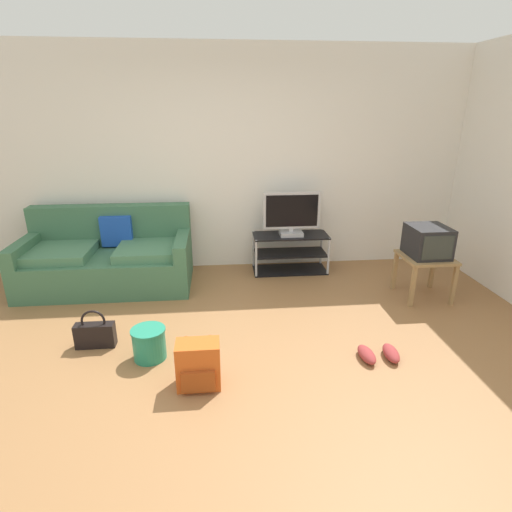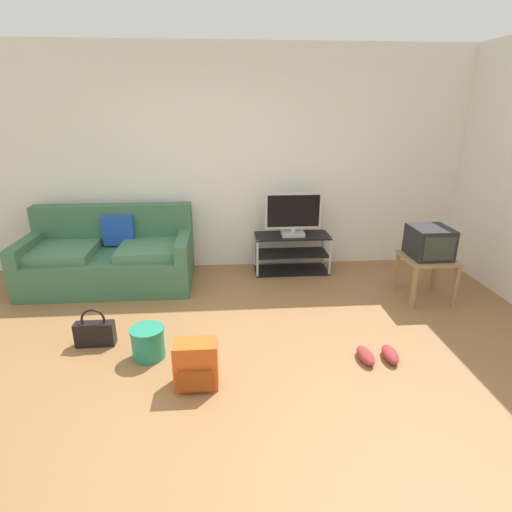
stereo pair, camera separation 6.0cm
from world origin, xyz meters
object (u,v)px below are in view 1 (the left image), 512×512
object	(u,v)px
couch	(109,258)
handbag	(95,334)
tv_stand	(290,253)
backpack	(198,365)
flat_tv	(292,214)
cleaning_bucket	(149,343)
sneakers_pair	(379,354)
crt_tv	(428,241)
side_table	(425,263)

from	to	relation	value
couch	handbag	distance (m)	1.42
tv_stand	backpack	size ratio (longest dim) A/B	2.55
tv_stand	flat_tv	xyz separation A→B (m)	(-0.00, -0.02, 0.51)
cleaning_bucket	sneakers_pair	distance (m)	1.92
couch	crt_tv	xyz separation A→B (m)	(3.51, -0.67, 0.32)
crt_tv	flat_tv	bearing A→B (deg)	147.10
flat_tv	cleaning_bucket	distance (m)	2.42
side_table	couch	bearing A→B (deg)	168.94
couch	handbag	bearing A→B (deg)	-82.20
couch	side_table	bearing A→B (deg)	-11.06
couch	cleaning_bucket	xyz separation A→B (m)	(0.69, -1.61, -0.17)
couch	tv_stand	bearing A→B (deg)	5.43
flat_tv	sneakers_pair	world-z (taller)	flat_tv
flat_tv	couch	bearing A→B (deg)	-175.15
side_table	sneakers_pair	world-z (taller)	side_table
crt_tv	handbag	distance (m)	3.44
couch	tv_stand	xyz separation A→B (m)	(2.19, 0.21, -0.08)
handbag	side_table	bearing A→B (deg)	11.96
handbag	crt_tv	bearing A→B (deg)	12.23
side_table	crt_tv	xyz separation A→B (m)	(0.00, 0.02, 0.24)
couch	backpack	world-z (taller)	couch
cleaning_bucket	crt_tv	bearing A→B (deg)	18.50
side_table	crt_tv	world-z (taller)	crt_tv
tv_stand	backpack	distance (m)	2.47
crt_tv	backpack	size ratio (longest dim) A/B	1.19
tv_stand	handbag	xyz separation A→B (m)	(-2.00, -1.60, -0.12)
handbag	sneakers_pair	xyz separation A→B (m)	(2.40, -0.42, -0.08)
tv_stand	handbag	bearing A→B (deg)	-141.35
sneakers_pair	flat_tv	bearing A→B (deg)	101.54
flat_tv	sneakers_pair	size ratio (longest dim) A/B	2.01
flat_tv	handbag	bearing A→B (deg)	-141.75
side_table	sneakers_pair	bearing A→B (deg)	-129.29
couch	handbag	xyz separation A→B (m)	(0.19, -1.39, -0.20)
couch	sneakers_pair	world-z (taller)	couch
flat_tv	handbag	world-z (taller)	flat_tv
flat_tv	side_table	size ratio (longest dim) A/B	1.37
backpack	couch	bearing A→B (deg)	134.11
tv_stand	side_table	world-z (taller)	tv_stand
tv_stand	handbag	distance (m)	2.56
tv_stand	side_table	size ratio (longest dim) A/B	1.83
crt_tv	sneakers_pair	world-z (taller)	crt_tv
side_table	flat_tv	bearing A→B (deg)	146.61
handbag	flat_tv	bearing A→B (deg)	38.25
crt_tv	cleaning_bucket	xyz separation A→B (m)	(-2.82, -0.94, -0.49)
tv_stand	couch	bearing A→B (deg)	-174.57
couch	side_table	distance (m)	3.58
couch	backpack	bearing A→B (deg)	-61.12
handbag	sneakers_pair	world-z (taller)	handbag
couch	cleaning_bucket	distance (m)	1.76
crt_tv	handbag	xyz separation A→B (m)	(-3.32, -0.72, -0.52)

